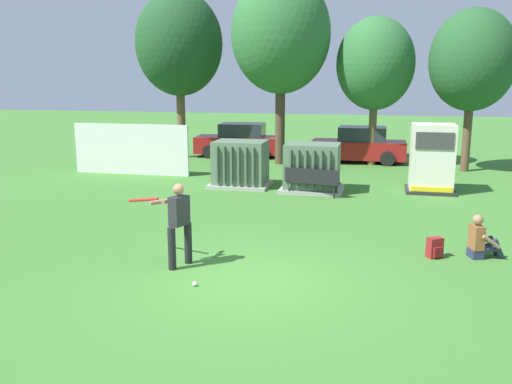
# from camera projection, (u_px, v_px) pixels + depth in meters

# --- Properties ---
(ground_plane) EXTENTS (96.00, 96.00, 0.00)m
(ground_plane) POSITION_uv_depth(u_px,v_px,m) (247.00, 281.00, 10.56)
(ground_plane) COLOR #3D752D
(fence_panel) EXTENTS (4.80, 0.12, 2.00)m
(fence_panel) POSITION_uv_depth(u_px,v_px,m) (131.00, 149.00, 21.95)
(fence_panel) COLOR silver
(fence_panel) RESTS_ON ground
(transformer_west) EXTENTS (2.10, 1.70, 1.62)m
(transformer_west) POSITION_uv_depth(u_px,v_px,m) (240.00, 164.00, 19.54)
(transformer_west) COLOR #9E9B93
(transformer_west) RESTS_ON ground
(transformer_mid_west) EXTENTS (2.10, 1.70, 1.62)m
(transformer_mid_west) POSITION_uv_depth(u_px,v_px,m) (312.00, 168.00, 18.74)
(transformer_mid_west) COLOR #9E9B93
(transformer_mid_west) RESTS_ON ground
(generator_enclosure) EXTENTS (1.60, 1.40, 2.30)m
(generator_enclosure) POSITION_uv_depth(u_px,v_px,m) (432.00, 159.00, 18.51)
(generator_enclosure) COLOR #262626
(generator_enclosure) RESTS_ON ground
(park_bench) EXTENTS (1.84, 0.70, 0.92)m
(park_bench) POSITION_uv_depth(u_px,v_px,m) (312.00, 180.00, 17.96)
(park_bench) COLOR black
(park_bench) RESTS_ON ground
(batter) EXTENTS (1.56, 0.91, 1.74)m
(batter) POSITION_uv_depth(u_px,v_px,m) (177.00, 220.00, 11.22)
(batter) COLOR black
(batter) RESTS_ON ground
(sports_ball) EXTENTS (0.09, 0.09, 0.09)m
(sports_ball) POSITION_uv_depth(u_px,v_px,m) (195.00, 284.00, 10.29)
(sports_ball) COLOR white
(sports_ball) RESTS_ON ground
(seated_spectator) EXTENTS (0.78, 0.64, 0.96)m
(seated_spectator) POSITION_uv_depth(u_px,v_px,m) (481.00, 241.00, 11.86)
(seated_spectator) COLOR #282D4C
(seated_spectator) RESTS_ON ground
(backpack) EXTENTS (0.38, 0.37, 0.44)m
(backpack) POSITION_uv_depth(u_px,v_px,m) (435.00, 248.00, 11.89)
(backpack) COLOR maroon
(backpack) RESTS_ON ground
(tree_left) EXTENTS (4.06, 4.06, 7.76)m
(tree_left) POSITION_uv_depth(u_px,v_px,m) (179.00, 44.00, 25.71)
(tree_left) COLOR brown
(tree_left) RESTS_ON ground
(tree_center_left) EXTENTS (4.28, 4.28, 8.17)m
(tree_center_left) POSITION_uv_depth(u_px,v_px,m) (281.00, 35.00, 23.64)
(tree_center_left) COLOR #4C3828
(tree_center_left) RESTS_ON ground
(tree_center_right) EXTENTS (3.33, 3.33, 6.36)m
(tree_center_right) POSITION_uv_depth(u_px,v_px,m) (375.00, 64.00, 23.60)
(tree_center_right) COLOR brown
(tree_center_right) RESTS_ON ground
(tree_right) EXTENTS (3.40, 3.40, 6.51)m
(tree_right) POSITION_uv_depth(u_px,v_px,m) (473.00, 61.00, 21.93)
(tree_right) COLOR brown
(tree_right) RESTS_ON ground
(parked_car_leftmost) EXTENTS (4.30, 2.13, 1.62)m
(parked_car_leftmost) POSITION_uv_depth(u_px,v_px,m) (240.00, 141.00, 26.90)
(parked_car_leftmost) COLOR maroon
(parked_car_leftmost) RESTS_ON ground
(parked_car_left_of_center) EXTENTS (4.20, 1.92, 1.62)m
(parked_car_left_of_center) POSITION_uv_depth(u_px,v_px,m) (359.00, 146.00, 25.09)
(parked_car_left_of_center) COLOR maroon
(parked_car_left_of_center) RESTS_ON ground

